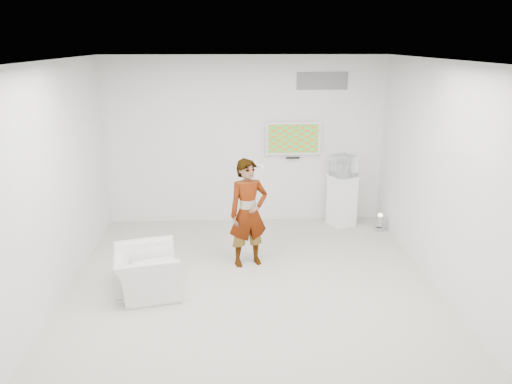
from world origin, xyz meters
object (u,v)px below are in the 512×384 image
tv (293,138)px  floor_uplight (380,222)px  armchair (147,271)px  pedestal (342,200)px  person (248,213)px

tv → floor_uplight: 2.14m
floor_uplight → armchair: bearing=-151.0°
tv → pedestal: size_ratio=1.09×
person → floor_uplight: bearing=9.9°
armchair → pedestal: bearing=-64.3°
person → floor_uplight: person is taller
person → pedestal: 2.40m
pedestal → floor_uplight: bearing=-27.7°
tv → floor_uplight: size_ratio=3.35×
tv → armchair: bearing=-129.8°
tv → person: tv is taller
armchair → pedestal: pedestal is taller
tv → pedestal: tv is taller
tv → person: 2.21m
floor_uplight → pedestal: bearing=152.3°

